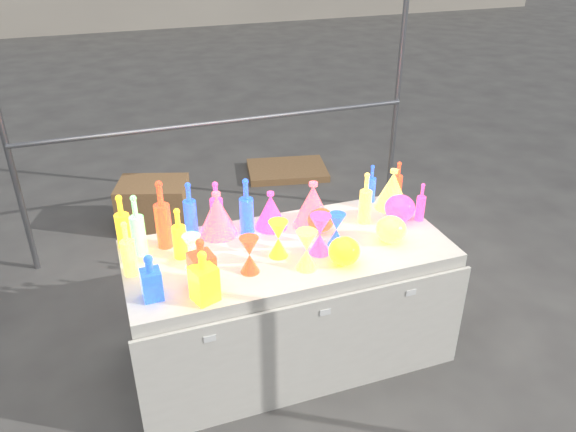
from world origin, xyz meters
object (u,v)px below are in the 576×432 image
object	(u,v)px
decanter_0	(204,276)
lampshade_0	(217,213)
display_table	(289,302)
hourglass_0	(250,255)
cardboard_box_closed	(154,205)
bottle_0	(122,221)
globe_0	(344,252)

from	to	relation	value
decanter_0	lampshade_0	world-z (taller)	decanter_0
display_table	lampshade_0	world-z (taller)	lampshade_0
display_table	hourglass_0	world-z (taller)	hourglass_0
display_table	lampshade_0	bearing A→B (deg)	138.62
cardboard_box_closed	hourglass_0	xyz separation A→B (m)	(0.29, -2.00, 0.65)
bottle_0	globe_0	size ratio (longest dim) A/B	1.90
bottle_0	lampshade_0	distance (m)	0.52
display_table	bottle_0	xyz separation A→B (m)	(-0.85, 0.32, 0.54)
display_table	hourglass_0	xyz separation A→B (m)	(-0.27, -0.15, 0.48)
bottle_0	cardboard_box_closed	bearing A→B (deg)	78.93
cardboard_box_closed	lampshade_0	distance (m)	1.72
cardboard_box_closed	globe_0	size ratio (longest dim) A/B	3.36
hourglass_0	globe_0	size ratio (longest dim) A/B	1.20
cardboard_box_closed	decanter_0	size ratio (longest dim) A/B	2.08
bottle_0	lampshade_0	xyz separation A→B (m)	(0.52, -0.03, -0.03)
cardboard_box_closed	lampshade_0	xyz separation A→B (m)	(0.22, -1.56, 0.68)
display_table	globe_0	world-z (taller)	globe_0
decanter_0	globe_0	world-z (taller)	decanter_0
decanter_0	display_table	bearing A→B (deg)	9.61
cardboard_box_closed	bottle_0	distance (m)	1.71
cardboard_box_closed	hourglass_0	size ratio (longest dim) A/B	2.80
bottle_0	hourglass_0	size ratio (longest dim) A/B	1.58
cardboard_box_closed	bottle_0	xyz separation A→B (m)	(-0.30, -1.53, 0.70)
decanter_0	globe_0	distance (m)	0.77
bottle_0	decanter_0	size ratio (longest dim) A/B	1.18
display_table	globe_0	size ratio (longest dim) A/B	10.92
cardboard_box_closed	hourglass_0	world-z (taller)	hourglass_0
bottle_0	globe_0	xyz separation A→B (m)	(1.08, -0.56, -0.09)
hourglass_0	lampshade_0	size ratio (longest dim) A/B	0.76
lampshade_0	cardboard_box_closed	bearing A→B (deg)	77.65
cardboard_box_closed	decanter_0	bearing A→B (deg)	-71.55
cardboard_box_closed	globe_0	bearing A→B (deg)	-51.59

